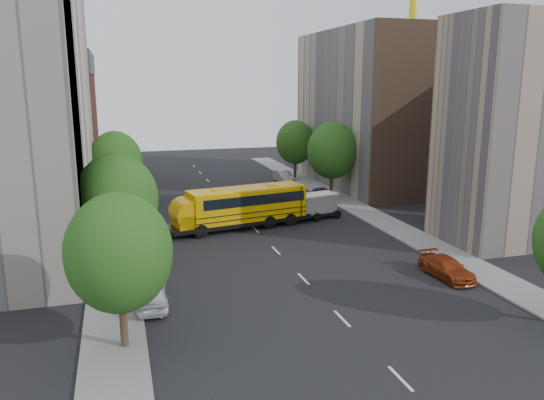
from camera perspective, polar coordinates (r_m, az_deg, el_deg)
name	(u,v)px	position (r m, az deg, el deg)	size (l,w,h in m)	color
ground	(269,243)	(41.03, -0.37, -4.65)	(120.00, 120.00, 0.00)	black
sidewalk_left	(113,237)	(44.36, -16.69, -3.79)	(3.00, 80.00, 0.12)	slate
sidewalk_right	(374,217)	(49.65, 10.87, -1.76)	(3.00, 80.00, 0.12)	slate
lane_markings	(239,213)	(50.37, -3.52, -1.41)	(0.15, 64.00, 0.01)	silver
building_left_cream	(14,112)	(44.32, -26.02, 8.54)	(10.00, 26.00, 20.00)	beige
building_left_redbrick	(51,133)	(66.31, -22.72, 6.70)	(10.00, 15.00, 13.00)	maroon
building_right_near	(515,132)	(44.09, 24.66, 6.69)	(10.00, 7.00, 17.00)	gray
building_right_far	(368,109)	(64.55, 10.28, 9.56)	(10.00, 22.00, 18.00)	tan
building_right_sidewall	(418,115)	(54.94, 15.45, 8.83)	(10.10, 0.30, 18.00)	brown
street_tree_0	(119,253)	(24.83, -16.13, -5.49)	(4.80, 4.80, 7.41)	#38281C
street_tree_1	(117,200)	(34.44, -16.34, 0.01)	(5.12, 5.12, 7.90)	#38281C
street_tree_2	(116,162)	(52.19, -16.48, 3.98)	(4.99, 4.99, 7.71)	#38281C
street_tree_4	(332,151)	(56.53, 6.46, 5.29)	(5.25, 5.25, 8.10)	#38281C
street_tree_5	(295,142)	(67.72, 2.51, 6.23)	(4.86, 4.86, 7.51)	#38281C
school_bus	(238,206)	(44.66, -3.67, -0.63)	(12.83, 5.11, 3.53)	black
safari_truck	(310,206)	(47.90, 4.10, -0.67)	(5.61, 3.10, 2.28)	black
parked_car_0	(151,294)	(30.37, -12.93, -9.80)	(1.76, 4.37, 1.49)	silver
parked_car_1	(136,221)	(45.99, -14.38, -2.20)	(1.55, 4.45, 1.47)	silver
parked_car_2	(137,183)	(62.95, -14.30, 1.78)	(2.67, 5.80, 1.61)	black
parked_car_3	(447,268)	(35.59, 18.27, -6.94)	(1.79, 4.41, 1.28)	#903312
parked_car_4	(323,195)	(55.12, 5.51, 0.55)	(1.73, 4.30, 1.47)	#303554
parked_car_5	(284,177)	(65.57, 1.27, 2.51)	(1.53, 4.38, 1.44)	gray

